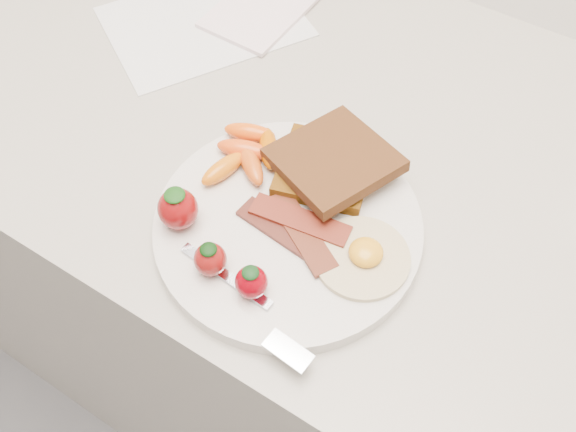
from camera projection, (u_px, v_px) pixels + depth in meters
The scene contains 11 objects.
counter at pixel (345, 322), 1.09m from camera, with size 2.00×0.60×0.90m, color gray.
plate at pixel (288, 227), 0.65m from camera, with size 0.27×0.27×0.02m, color silver.
toast_lower at pixel (325, 168), 0.67m from camera, with size 0.09×0.09×0.01m, color #37180A.
toast_upper at pixel (334, 160), 0.66m from camera, with size 0.11×0.11×0.01m, color black.
fried_egg at pixel (363, 256), 0.61m from camera, with size 0.12×0.12×0.02m.
bacon_strips at pixel (295, 228), 0.63m from camera, with size 0.12×0.07×0.01m.
baby_carrots at pixel (247, 152), 0.68m from camera, with size 0.09×0.11×0.02m.
strawberries at pixel (202, 237), 0.60m from camera, with size 0.14×0.06×0.05m.
fork at pixel (253, 308), 0.58m from camera, with size 0.17×0.05×0.00m.
paper_sheet at pixel (204, 22), 0.84m from camera, with size 0.18×0.24×0.00m, color silver.
notepad at pixel (262, 8), 0.85m from camera, with size 0.11×0.15×0.01m, color silver.
Camera 1 is at (0.17, 1.25, 1.45)m, focal length 40.00 mm.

